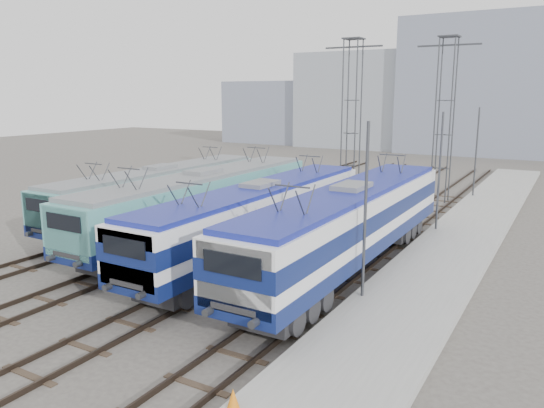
{
  "coord_description": "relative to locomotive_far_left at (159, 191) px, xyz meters",
  "views": [
    {
      "loc": [
        15.28,
        -16.54,
        7.96
      ],
      "look_at": [
        1.66,
        7.0,
        2.31
      ],
      "focal_mm": 35.0,
      "sensor_mm": 36.0,
      "label": 1
    }
  ],
  "objects": [
    {
      "name": "platform",
      "position": [
        16.95,
        0.35,
        -1.99
      ],
      "size": [
        4.0,
        70.0,
        0.3
      ],
      "primitive_type": "cube",
      "color": "#9E9E99",
      "rests_on": "ground"
    },
    {
      "name": "locomotive_center_right",
      "position": [
        9.0,
        -2.97,
        0.14
      ],
      "size": [
        2.82,
        17.85,
        3.36
      ],
      "color": "navy",
      "rests_on": "ground"
    },
    {
      "name": "building_far_west",
      "position": [
        -23.25,
        54.35,
        2.86
      ],
      "size": [
        14.0,
        10.0,
        10.0
      ],
      "primitive_type": "cube",
      "color": "gray",
      "rests_on": "ground"
    },
    {
      "name": "building_west",
      "position": [
        -7.25,
        54.35,
        4.86
      ],
      "size": [
        18.0,
        12.0,
        14.0
      ],
      "primitive_type": "cube",
      "color": "#969EA9",
      "rests_on": "ground"
    },
    {
      "name": "catenary_tower_west",
      "position": [
        6.75,
        14.35,
        4.5
      ],
      "size": [
        4.5,
        1.2,
        12.0
      ],
      "color": "#3F4247",
      "rests_on": "ground"
    },
    {
      "name": "locomotive_center_left",
      "position": [
        4.5,
        -1.61,
        0.14
      ],
      "size": [
        2.9,
        18.32,
        3.45
      ],
      "color": "navy",
      "rests_on": "ground"
    },
    {
      "name": "safety_cone",
      "position": [
        15.25,
        -14.4,
        -1.58
      ],
      "size": [
        0.32,
        0.32,
        0.52
      ],
      "primitive_type": "cone",
      "color": "orange",
      "rests_on": "platform"
    },
    {
      "name": "mast_front",
      "position": [
        15.35,
        -5.65,
        1.36
      ],
      "size": [
        0.12,
        0.12,
        7.0
      ],
      "primitive_type": "cylinder",
      "color": "#3F4247",
      "rests_on": "ground"
    },
    {
      "name": "locomotive_far_left",
      "position": [
        0.0,
        0.0,
        0.0
      ],
      "size": [
        2.71,
        17.12,
        3.22
      ],
      "color": "navy",
      "rests_on": "ground"
    },
    {
      "name": "ground",
      "position": [
        6.75,
        -7.65,
        -2.14
      ],
      "size": [
        160.0,
        160.0,
        0.0
      ],
      "primitive_type": "plane",
      "color": "#514C47"
    },
    {
      "name": "mast_rear",
      "position": [
        15.35,
        18.35,
        1.36
      ],
      "size": [
        0.12,
        0.12,
        7.0
      ],
      "primitive_type": "cylinder",
      "color": "#3F4247",
      "rests_on": "ground"
    },
    {
      "name": "building_center",
      "position": [
        10.75,
        54.35,
        6.86
      ],
      "size": [
        22.0,
        14.0,
        18.0
      ],
      "primitive_type": "cube",
      "color": "gray",
      "rests_on": "ground"
    },
    {
      "name": "mast_mid",
      "position": [
        15.35,
        6.35,
        1.36
      ],
      "size": [
        0.12,
        0.12,
        7.0
      ],
      "primitive_type": "cylinder",
      "color": "#3F4247",
      "rests_on": "ground"
    },
    {
      "name": "locomotive_far_right",
      "position": [
        13.5,
        -2.55,
        0.26
      ],
      "size": [
        2.98,
        18.88,
        3.55
      ],
      "color": "navy",
      "rests_on": "ground"
    },
    {
      "name": "catenary_tower_east",
      "position": [
        13.25,
        16.35,
        4.5
      ],
      "size": [
        4.5,
        1.2,
        12.0
      ],
      "color": "#3F4247",
      "rests_on": "ground"
    }
  ]
}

